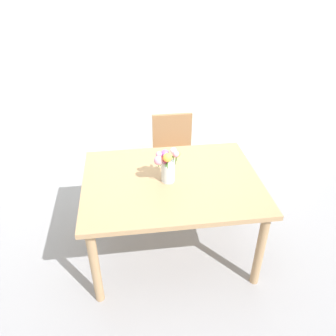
% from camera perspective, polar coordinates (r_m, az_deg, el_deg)
% --- Properties ---
extents(ground_plane, '(12.00, 12.00, 0.00)m').
position_cam_1_polar(ground_plane, '(3.22, 0.52, -13.32)').
color(ground_plane, '#939399').
extents(back_wall, '(7.00, 0.10, 2.80)m').
position_cam_1_polar(back_wall, '(3.93, -2.81, 19.26)').
color(back_wall, silver).
rests_on(back_wall, ground_plane).
extents(dining_table, '(1.42, 1.09, 0.77)m').
position_cam_1_polar(dining_table, '(2.77, 0.59, -3.59)').
color(dining_table, tan).
rests_on(dining_table, ground_plane).
extents(chair_far, '(0.42, 0.42, 0.90)m').
position_cam_1_polar(chair_far, '(3.61, 0.93, 2.86)').
color(chair_far, '#9E7047').
rests_on(chair_far, ground_plane).
extents(flower_vase, '(0.21, 0.23, 0.30)m').
position_cam_1_polar(flower_vase, '(2.60, -0.20, 0.70)').
color(flower_vase, silver).
rests_on(flower_vase, dining_table).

